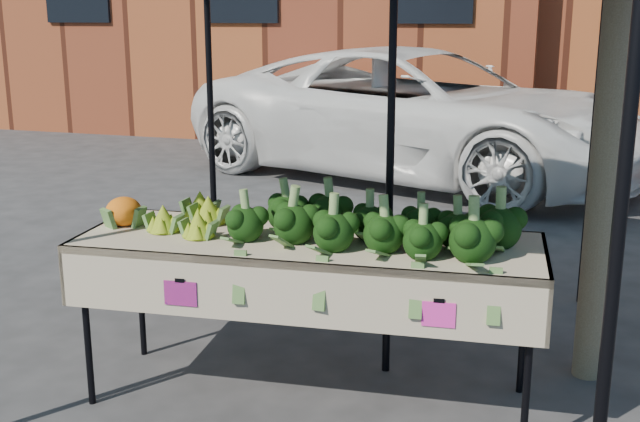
% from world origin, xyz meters
% --- Properties ---
extents(ground, '(90.00, 90.00, 0.00)m').
position_xyz_m(ground, '(0.00, 0.00, 0.00)').
color(ground, '#2B2B2D').
extents(table, '(2.46, 1.00, 0.90)m').
position_xyz_m(table, '(0.25, -0.06, 0.45)').
color(table, '#B7A78B').
rests_on(table, ground).
extents(canopy, '(3.16, 3.16, 2.74)m').
position_xyz_m(canopy, '(0.22, 0.47, 1.37)').
color(canopy, black).
rests_on(canopy, ground).
extents(broccoli_heap, '(1.47, 0.57, 0.27)m').
position_xyz_m(broccoli_heap, '(0.57, -0.04, 1.03)').
color(broccoli_heap, black).
rests_on(broccoli_heap, table).
extents(romanesco_cluster, '(0.43, 0.57, 0.20)m').
position_xyz_m(romanesco_cluster, '(-0.42, -0.03, 1.00)').
color(romanesco_cluster, '#A5BE26').
rests_on(romanesco_cluster, table).
extents(cauliflower_pair, '(0.20, 0.20, 0.18)m').
position_xyz_m(cauliflower_pair, '(-0.80, -0.11, 0.99)').
color(cauliflower_pair, orange).
rests_on(cauliflower_pair, table).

